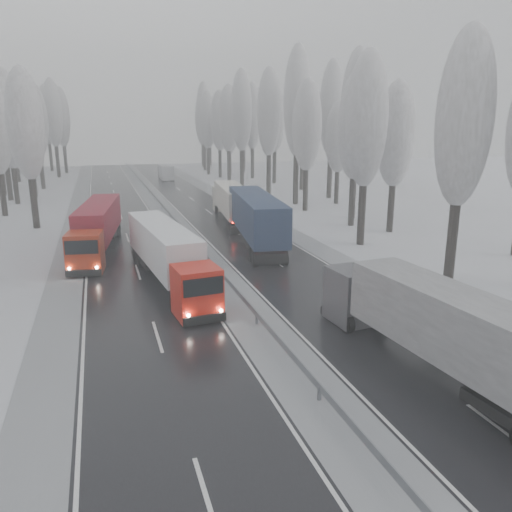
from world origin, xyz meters
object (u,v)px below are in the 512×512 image
truck_grey_tarp (446,328)px  truck_red_red (97,225)px  box_truck_distant (166,172)px  truck_red_white (167,252)px  truck_blue_box (254,215)px  truck_cream_box (231,200)px

truck_grey_tarp → truck_red_red: bearing=111.4°
box_truck_distant → truck_red_white: bearing=-96.6°
truck_grey_tarp → truck_blue_box: (-0.21, 25.74, 0.35)m
truck_red_white → truck_red_red: (-4.31, 10.83, 0.05)m
truck_red_red → box_truck_distant: bearing=84.8°
truck_cream_box → box_truck_distant: truck_cream_box is taller
truck_cream_box → box_truck_distant: size_ratio=2.05×
truck_red_white → truck_red_red: truck_red_red is taller
truck_red_white → truck_grey_tarp: bearing=-67.1°
truck_grey_tarp → box_truck_distant: 83.88m
truck_grey_tarp → truck_red_white: truck_grey_tarp is taller
truck_cream_box → truck_red_white: bearing=-108.8°
truck_cream_box → truck_red_red: bearing=-138.3°
truck_red_white → truck_blue_box: bearing=40.1°
truck_grey_tarp → box_truck_distant: bearing=85.4°
truck_blue_box → truck_red_white: 12.84m
truck_cream_box → truck_grey_tarp: bearing=-84.6°
truck_grey_tarp → truck_red_red: truck_grey_tarp is taller
truck_grey_tarp → truck_red_red: (-13.42, 27.33, -0.01)m
truck_grey_tarp → truck_cream_box: truck_cream_box is taller
box_truck_distant → truck_blue_box: bearing=-89.1°
truck_cream_box → box_truck_distant: (-0.95, 46.58, -0.88)m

